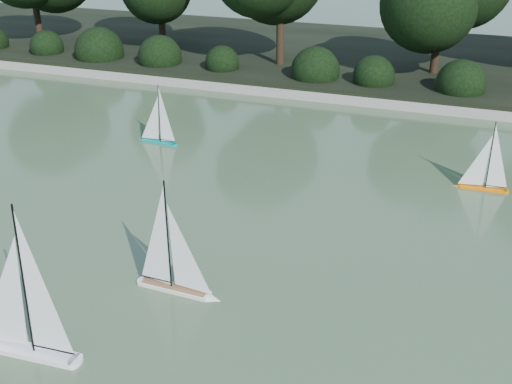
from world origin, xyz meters
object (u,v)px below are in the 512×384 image
Objects in this scene: sailboat_white_a at (18,329)px; sailboat_white_b at (180,275)px; sailboat_teal at (156,133)px; sailboat_orange at (480,178)px.

sailboat_white_b is at bearing 55.89° from sailboat_white_a.
sailboat_teal is at bearing 121.43° from sailboat_white_b.
sailboat_white_b is 5.58m from sailboat_orange.
sailboat_white_a is 1.97m from sailboat_white_b.
sailboat_teal is (-6.13, 0.11, -0.00)m from sailboat_orange.
sailboat_orange is at bearing 53.32° from sailboat_white_b.
sailboat_orange is at bearing 53.99° from sailboat_white_a.
sailboat_white_b reaches higher than sailboat_teal.
sailboat_teal is at bearing 178.98° from sailboat_orange.
sailboat_white_a is at bearing -124.11° from sailboat_white_b.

